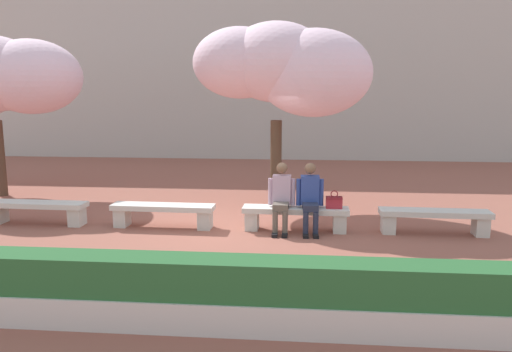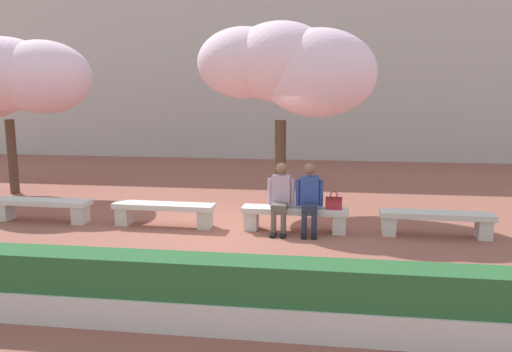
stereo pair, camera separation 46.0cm
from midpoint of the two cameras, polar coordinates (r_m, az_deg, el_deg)
The scene contains 11 objects.
ground_plane at distance 9.61m, azimuth -4.53°, elevation -6.05°, with size 100.00×100.00×0.00m, color #8E5142.
building_facade at distance 21.10m, azimuth 0.90°, elevation 14.46°, with size 28.00×4.00×8.70m, color #B7B2A8.
stone_bench_west_end at distance 10.84m, azimuth -24.89°, elevation -3.44°, with size 2.00×0.46×0.45m.
stone_bench_near_west at distance 9.83m, azimuth -11.90°, elevation -4.02°, with size 2.00×0.46×0.45m.
stone_bench_center at distance 9.41m, azimuth 3.13°, elevation -4.44°, with size 2.00×0.46×0.45m.
stone_bench_near_east at distance 9.66m, azimuth 18.44°, elevation -4.55°, with size 2.00×0.46×0.45m.
person_seated_left at distance 9.28m, azimuth 1.50°, elevation -2.15°, with size 0.51×0.69×1.29m.
person_seated_right at distance 9.26m, azimuth 4.79°, elevation -2.21°, with size 0.51×0.69×1.29m.
handbag at distance 9.34m, azimuth 7.52°, elevation -2.91°, with size 0.30×0.15×0.34m.
cherry_tree_main at distance 11.29m, azimuth 1.59°, elevation 12.36°, with size 3.97×2.59×4.12m.
planter_hedge_foreground at distance 5.80m, azimuth -11.41°, elevation -12.99°, with size 13.33×0.50×0.80m.
Camera 1 is at (1.36, -9.14, 2.61)m, focal length 35.00 mm.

